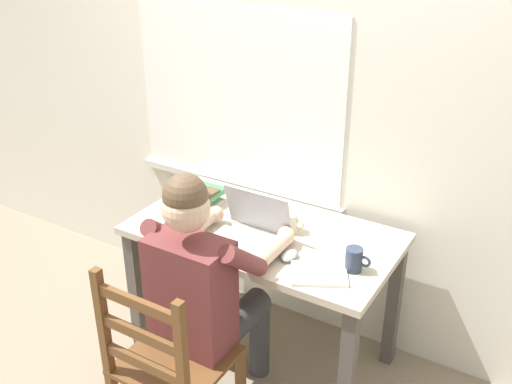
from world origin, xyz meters
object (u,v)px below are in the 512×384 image
(coffee_mug_dark, at_px, (354,260))
(desk, at_px, (264,251))
(book_stack_main, at_px, (203,195))
(computer_mouse, at_px, (289,255))
(seated_person, at_px, (206,285))
(coffee_mug_spare, at_px, (196,211))
(wooden_chair, at_px, (168,365))
(laptop, at_px, (248,232))
(coffee_mug_white, at_px, (290,223))

(coffee_mug_dark, bearing_deg, desk, 169.43)
(book_stack_main, bearing_deg, desk, -12.29)
(computer_mouse, relative_size, book_stack_main, 0.49)
(seated_person, xyz_separation_m, coffee_mug_spare, (-0.29, 0.33, 0.12))
(coffee_mug_dark, xyz_separation_m, coffee_mug_spare, (-0.82, 0.00, -0.00))
(wooden_chair, height_order, computer_mouse, wooden_chair)
(coffee_mug_spare, relative_size, book_stack_main, 0.60)
(laptop, height_order, coffee_mug_dark, laptop)
(desk, xyz_separation_m, computer_mouse, (0.22, -0.15, 0.13))
(desk, relative_size, coffee_mug_spare, 10.12)
(coffee_mug_spare, bearing_deg, coffee_mug_dark, -0.30)
(desk, height_order, computer_mouse, computer_mouse)
(coffee_mug_spare, bearing_deg, computer_mouse, -6.96)
(computer_mouse, relative_size, coffee_mug_dark, 0.90)
(computer_mouse, height_order, coffee_mug_dark, coffee_mug_dark)
(wooden_chair, bearing_deg, seated_person, 90.00)
(seated_person, bearing_deg, computer_mouse, 45.54)
(desk, xyz_separation_m, coffee_mug_white, (0.11, 0.05, 0.16))
(desk, xyz_separation_m, coffee_mug_spare, (-0.33, -0.09, 0.17))
(seated_person, distance_m, coffee_mug_white, 0.51)
(coffee_mug_dark, distance_m, book_stack_main, 0.92)
(desk, height_order, coffee_mug_white, coffee_mug_white)
(desk, distance_m, book_stack_main, 0.45)
(seated_person, height_order, coffee_mug_dark, seated_person)
(computer_mouse, bearing_deg, coffee_mug_dark, 12.86)
(computer_mouse, bearing_deg, wooden_chair, -115.40)
(computer_mouse, xyz_separation_m, coffee_mug_white, (-0.11, 0.21, 0.03))
(desk, distance_m, laptop, 0.21)
(desk, distance_m, computer_mouse, 0.30)
(coffee_mug_white, height_order, coffee_mug_spare, coffee_mug_spare)
(seated_person, distance_m, laptop, 0.32)
(coffee_mug_white, distance_m, coffee_mug_dark, 0.41)
(seated_person, height_order, wooden_chair, seated_person)
(laptop, height_order, coffee_mug_spare, laptop)
(coffee_mug_spare, xyz_separation_m, book_stack_main, (-0.09, 0.18, -0.01))
(coffee_mug_white, bearing_deg, wooden_chair, -101.29)
(seated_person, xyz_separation_m, coffee_mug_dark, (0.53, 0.32, 0.12))
(coffee_mug_white, height_order, book_stack_main, coffee_mug_white)
(seated_person, relative_size, coffee_mug_spare, 9.98)
(coffee_mug_white, xyz_separation_m, coffee_mug_dark, (0.38, -0.15, 0.01))
(computer_mouse, relative_size, coffee_mug_white, 0.86)
(coffee_mug_dark, bearing_deg, coffee_mug_white, 158.93)
(wooden_chair, xyz_separation_m, coffee_mug_spare, (-0.29, 0.61, 0.35))
(wooden_chair, xyz_separation_m, computer_mouse, (0.26, 0.54, 0.31))
(desk, xyz_separation_m, laptop, (-0.01, -0.13, 0.17))
(laptop, bearing_deg, coffee_mug_dark, 4.11)
(desk, bearing_deg, wooden_chair, -93.28)
(computer_mouse, distance_m, coffee_mug_dark, 0.28)
(laptop, distance_m, book_stack_main, 0.46)
(coffee_mug_white, bearing_deg, coffee_mug_dark, -21.07)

